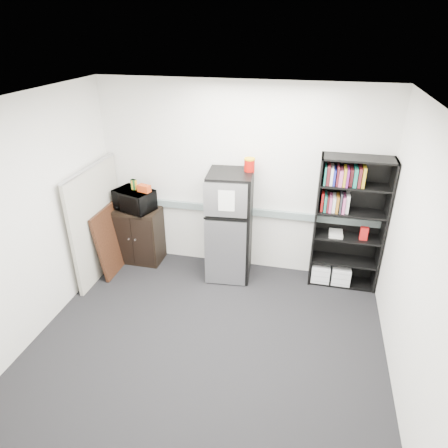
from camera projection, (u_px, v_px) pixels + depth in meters
name	position (u px, v px, depth m)	size (l,w,h in m)	color
floor	(208.00, 340.00, 4.67)	(4.00, 4.00, 0.00)	black
wall_back	(239.00, 180.00, 5.58)	(4.00, 0.02, 2.70)	white
wall_right	(416.00, 264.00, 3.65)	(0.02, 3.50, 2.70)	white
wall_left	(34.00, 220.00, 4.46)	(0.02, 3.50, 2.70)	white
ceiling	(203.00, 103.00, 3.45)	(4.00, 3.50, 0.02)	white
electrical_raceway	(238.00, 210.00, 5.76)	(3.92, 0.05, 0.10)	gray
wall_note	(215.00, 165.00, 5.56)	(0.14, 0.00, 0.10)	white
bookshelf	(348.00, 221.00, 5.29)	(0.90, 0.34, 1.85)	black
cubicle_partition	(97.00, 222.00, 5.63)	(0.06, 1.30, 1.62)	#9E9B8C
cabinet	(139.00, 235.00, 6.08)	(0.69, 0.46, 0.86)	black
microwave	(134.00, 200.00, 5.80)	(0.55, 0.37, 0.31)	black
snack_box_a	(134.00, 184.00, 5.73)	(0.07, 0.05, 0.15)	#195A23
snack_box_b	(134.00, 184.00, 5.73)	(0.07, 0.05, 0.15)	#0D3B1B
snack_box_c	(134.00, 185.00, 5.73)	(0.07, 0.05, 0.14)	orange
snack_bag	(144.00, 188.00, 5.66)	(0.18, 0.10, 0.10)	#C73F13
refrigerator	(230.00, 226.00, 5.56)	(0.64, 0.67, 1.57)	black
coffee_can	(249.00, 164.00, 5.23)	(0.14, 0.14, 0.19)	#A80E07
framed_poster	(112.00, 240.00, 5.82)	(0.18, 0.76, 0.98)	black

